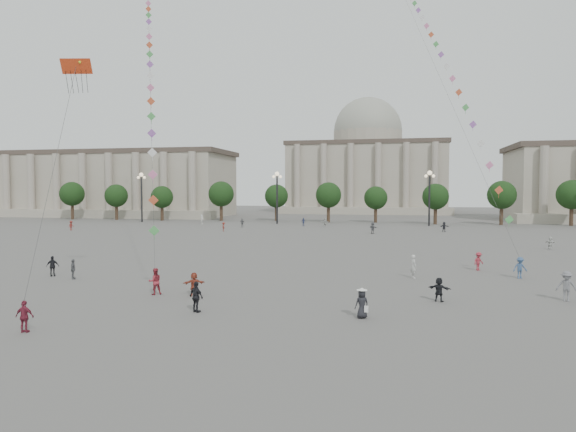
# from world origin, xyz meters

# --- Properties ---
(ground) EXTENTS (360.00, 360.00, 0.00)m
(ground) POSITION_xyz_m (0.00, 0.00, 0.00)
(ground) COLOR #5D5A57
(ground) RESTS_ON ground
(hall_west) EXTENTS (84.00, 26.22, 17.20)m
(hall_west) POSITION_xyz_m (-75.00, 93.89, 8.43)
(hall_west) COLOR #A09886
(hall_west) RESTS_ON ground
(hall_central) EXTENTS (48.30, 34.30, 35.50)m
(hall_central) POSITION_xyz_m (0.00, 129.22, 14.23)
(hall_central) COLOR #A09886
(hall_central) RESTS_ON ground
(tree_row) EXTENTS (137.12, 5.12, 8.00)m
(tree_row) POSITION_xyz_m (0.00, 78.00, 5.39)
(tree_row) COLOR #332219
(tree_row) RESTS_ON ground
(lamp_post_far_west) EXTENTS (2.00, 0.90, 10.65)m
(lamp_post_far_west) POSITION_xyz_m (-45.00, 70.00, 7.35)
(lamp_post_far_west) COLOR #262628
(lamp_post_far_west) RESTS_ON ground
(lamp_post_mid_west) EXTENTS (2.00, 0.90, 10.65)m
(lamp_post_mid_west) POSITION_xyz_m (-15.00, 70.00, 7.35)
(lamp_post_mid_west) COLOR #262628
(lamp_post_mid_west) RESTS_ON ground
(lamp_post_mid_east) EXTENTS (2.00, 0.90, 10.65)m
(lamp_post_mid_east) POSITION_xyz_m (15.00, 70.00, 7.35)
(lamp_post_mid_east) COLOR #262628
(lamp_post_mid_east) RESTS_ON ground
(person_crowd_0) EXTENTS (0.94, 0.92, 1.58)m
(person_crowd_0) POSITION_xyz_m (-8.72, 65.37, 0.79)
(person_crowd_0) COLOR navy
(person_crowd_0) RESTS_ON ground
(person_crowd_2) EXTENTS (0.81, 1.16, 1.64)m
(person_crowd_2) POSITION_xyz_m (-46.16, 46.88, 0.82)
(person_crowd_2) COLOR maroon
(person_crowd_2) RESTS_ON ground
(person_crowd_3) EXTENTS (1.49, 0.90, 1.53)m
(person_crowd_3) POSITION_xyz_m (11.29, 1.46, 0.77)
(person_crowd_3) COLOR black
(person_crowd_3) RESTS_ON ground
(person_crowd_4) EXTENTS (1.60, 1.33, 1.72)m
(person_crowd_4) POSITION_xyz_m (-4.29, 63.43, 0.86)
(person_crowd_4) COLOR silver
(person_crowd_4) RESTS_ON ground
(person_crowd_6) EXTENTS (1.39, 1.01, 1.92)m
(person_crowd_6) POSITION_xyz_m (19.19, 3.20, 0.96)
(person_crowd_6) COLOR slate
(person_crowd_6) RESTS_ON ground
(person_crowd_7) EXTENTS (1.34, 1.23, 1.49)m
(person_crowd_7) POSITION_xyz_m (26.51, 33.36, 0.74)
(person_crowd_7) COLOR silver
(person_crowd_7) RESTS_ON ground
(person_crowd_8) EXTENTS (1.17, 1.13, 1.60)m
(person_crowd_8) POSITION_xyz_m (15.71, 15.06, 0.80)
(person_crowd_8) COLOR #9F2B39
(person_crowd_8) RESTS_ON ground
(person_crowd_9) EXTENTS (1.59, 1.05, 1.64)m
(person_crowd_9) POSITION_xyz_m (16.60, 56.82, 0.82)
(person_crowd_9) COLOR #232328
(person_crowd_9) RESTS_ON ground
(person_crowd_10) EXTENTS (0.47, 0.71, 1.94)m
(person_crowd_10) POSITION_xyz_m (-29.75, 66.17, 0.97)
(person_crowd_10) COLOR silver
(person_crowd_10) RESTS_ON ground
(person_crowd_12) EXTENTS (1.57, 1.62, 1.85)m
(person_crowd_12) POSITION_xyz_m (5.12, 50.65, 0.92)
(person_crowd_12) COLOR slate
(person_crowd_12) RESTS_ON ground
(person_crowd_13) EXTENTS (0.66, 0.80, 1.87)m
(person_crowd_13) POSITION_xyz_m (10.02, 9.96, 0.93)
(person_crowd_13) COLOR beige
(person_crowd_13) RESTS_ON ground
(person_crowd_16) EXTENTS (1.01, 0.49, 1.66)m
(person_crowd_16) POSITION_xyz_m (-19.28, 59.55, 0.83)
(person_crowd_16) COLOR #5A5B5F
(person_crowd_16) RESTS_ON ground
(person_crowd_17) EXTENTS (1.00, 1.14, 1.54)m
(person_crowd_17) POSITION_xyz_m (-19.65, 50.11, 0.77)
(person_crowd_17) COLOR maroon
(person_crowd_17) RESTS_ON ground
(tourist_0) EXTENTS (0.97, 0.48, 1.60)m
(tourist_0) POSITION_xyz_m (-9.36, -10.00, 0.80)
(tourist_0) COLOR maroon
(tourist_0) RESTS_ON ground
(tourist_1) EXTENTS (1.13, 0.86, 1.78)m
(tourist_1) POSITION_xyz_m (-2.63, -4.35, 0.89)
(tourist_1) COLOR black
(tourist_1) RESTS_ON ground
(tourist_2) EXTENTS (1.51, 1.10, 1.58)m
(tourist_2) POSITION_xyz_m (-4.51, -0.07, 0.79)
(tourist_2) COLOR #9D3E2A
(tourist_2) RESTS_ON ground
(tourist_3) EXTENTS (0.77, 1.00, 1.58)m
(tourist_3) POSITION_xyz_m (-16.27, 3.95, 0.79)
(tourist_3) COLOR #5D5D61
(tourist_3) RESTS_ON ground
(tourist_4) EXTENTS (1.05, 0.74, 1.66)m
(tourist_4) POSITION_xyz_m (-18.69, 4.77, 0.83)
(tourist_4) COLOR black
(tourist_4) RESTS_ON ground
(kite_flyer_0) EXTENTS (1.10, 1.06, 1.79)m
(kite_flyer_0) POSITION_xyz_m (-7.24, -0.19, 0.89)
(kite_flyer_0) COLOR #9C2A36
(kite_flyer_0) RESTS_ON ground
(kite_flyer_1) EXTENTS (1.22, 0.86, 1.71)m
(kite_flyer_1) POSITION_xyz_m (18.30, 11.49, 0.85)
(kite_flyer_1) COLOR #37537C
(kite_flyer_1) RESTS_ON ground
(hat_person) EXTENTS (0.92, 0.81, 1.69)m
(hat_person) POSITION_xyz_m (6.78, -3.75, 0.85)
(hat_person) COLOR black
(hat_person) RESTS_ON ground
(dragon_kite) EXTENTS (3.50, 6.31, 19.08)m
(dragon_kite) POSITION_xyz_m (-14.02, 1.56, 15.11)
(dragon_kite) COLOR red
(dragon_kite) RESTS_ON ground
(kite_train_west) EXTENTS (25.94, 49.63, 72.21)m
(kite_train_west) POSITION_xyz_m (-20.77, 26.32, 25.66)
(kite_train_west) COLOR #3F3F3F
(kite_train_west) RESTS_ON ground
(kite_train_mid) EXTENTS (12.20, 53.12, 74.44)m
(kite_train_mid) POSITION_xyz_m (12.14, 39.94, 28.52)
(kite_train_mid) COLOR #3F3F3F
(kite_train_mid) RESTS_ON ground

